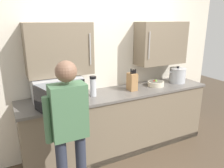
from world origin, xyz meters
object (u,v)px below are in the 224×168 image
object	(u,v)px
fruit_bowl	(156,83)
knife_block	(132,82)
thermos_flask	(93,86)
stock_pot	(177,75)
person_figure	(69,125)
microwave_oven	(55,90)

from	to	relation	value
fruit_bowl	knife_block	size ratio (longest dim) A/B	0.77
knife_block	thermos_flask	xyz separation A→B (m)	(-0.61, 0.01, 0.01)
knife_block	stock_pot	distance (m)	0.89
person_figure	stock_pot	bearing A→B (deg)	19.31
microwave_oven	knife_block	size ratio (longest dim) A/B	2.36
stock_pot	thermos_flask	size ratio (longest dim) A/B	1.30
stock_pot	person_figure	bearing A→B (deg)	-160.69
fruit_bowl	person_figure	world-z (taller)	person_figure
microwave_oven	fruit_bowl	size ratio (longest dim) A/B	3.06
microwave_oven	stock_pot	xyz separation A→B (m)	(2.00, -0.02, -0.03)
microwave_oven	person_figure	bearing A→B (deg)	-93.37
microwave_oven	stock_pot	bearing A→B (deg)	-0.59
person_figure	thermos_flask	bearing A→B (deg)	52.50
microwave_oven	knife_block	world-z (taller)	knife_block
microwave_oven	stock_pot	world-z (taller)	microwave_oven
knife_block	stock_pot	size ratio (longest dim) A/B	0.92
microwave_oven	fruit_bowl	xyz separation A→B (m)	(1.56, -0.02, -0.11)
fruit_bowl	stock_pot	bearing A→B (deg)	0.51
knife_block	person_figure	distance (m)	1.35
knife_block	person_figure	bearing A→B (deg)	-148.85
microwave_oven	fruit_bowl	distance (m)	1.56
thermos_flask	person_figure	size ratio (longest dim) A/B	0.17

